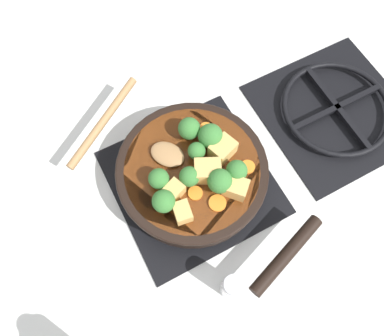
{
  "coord_description": "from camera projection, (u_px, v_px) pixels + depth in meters",
  "views": [
    {
      "loc": [
        0.24,
        -0.12,
        0.73
      ],
      "look_at": [
        0.0,
        0.0,
        0.08
      ],
      "focal_mm": 35.0,
      "sensor_mm": 36.0,
      "label": 1
    }
  ],
  "objects": [
    {
      "name": "rear_burner_grate",
      "position": [
        336.0,
        109.0,
        0.83
      ],
      "size": [
        0.31,
        0.31,
        0.03
      ],
      "color": "black",
      "rests_on": "ground_plane"
    },
    {
      "name": "broccoli_floret_small_inner",
      "position": [
        220.0,
        181.0,
        0.66
      ],
      "size": [
        0.05,
        0.05,
        0.05
      ],
      "color": "#709956",
      "rests_on": "skillet_pan"
    },
    {
      "name": "tofu_cube_east_chunk",
      "position": [
        222.0,
        149.0,
        0.7
      ],
      "size": [
        0.05,
        0.06,
        0.04
      ],
      "primitive_type": "cube",
      "rotation": [
        0.0,
        0.0,
        1.91
      ],
      "color": "tan",
      "rests_on": "skillet_pan"
    },
    {
      "name": "front_burner_grate",
      "position": [
        192.0,
        180.0,
        0.77
      ],
      "size": [
        0.31,
        0.31,
        0.03
      ],
      "color": "black",
      "rests_on": "ground_plane"
    },
    {
      "name": "broccoli_floret_mid_floret",
      "position": [
        237.0,
        171.0,
        0.67
      ],
      "size": [
        0.04,
        0.04,
        0.05
      ],
      "color": "#709956",
      "rests_on": "skillet_pan"
    },
    {
      "name": "tofu_cube_west_chunk",
      "position": [
        208.0,
        171.0,
        0.68
      ],
      "size": [
        0.06,
        0.06,
        0.04
      ],
      "primitive_type": "cube",
      "rotation": [
        0.0,
        0.0,
        1.12
      ],
      "color": "tan",
      "rests_on": "skillet_pan"
    },
    {
      "name": "wooden_spoon",
      "position": [
        131.0,
        136.0,
        0.72
      ],
      "size": [
        0.23,
        0.22,
        0.02
      ],
      "color": "#A87A4C",
      "rests_on": "skillet_pan"
    },
    {
      "name": "broccoli_floret_south_cluster",
      "position": [
        189.0,
        177.0,
        0.67
      ],
      "size": [
        0.04,
        0.04,
        0.04
      ],
      "color": "#709956",
      "rests_on": "skillet_pan"
    },
    {
      "name": "carrot_slice_under_broccoli",
      "position": [
        217.0,
        203.0,
        0.67
      ],
      "size": [
        0.03,
        0.03,
        0.01
      ],
      "primitive_type": "cylinder",
      "color": "orange",
      "rests_on": "skillet_pan"
    },
    {
      "name": "carrot_slice_edge_slice",
      "position": [
        248.0,
        167.0,
        0.7
      ],
      "size": [
        0.03,
        0.03,
        0.01
      ],
      "primitive_type": "cylinder",
      "color": "orange",
      "rests_on": "skillet_pan"
    },
    {
      "name": "carrot_slice_orange_thin",
      "position": [
        206.0,
        128.0,
        0.73
      ],
      "size": [
        0.03,
        0.03,
        0.01
      ],
      "primitive_type": "cylinder",
      "color": "orange",
      "rests_on": "skillet_pan"
    },
    {
      "name": "broccoli_floret_near_spoon",
      "position": [
        210.0,
        136.0,
        0.7
      ],
      "size": [
        0.05,
        0.05,
        0.05
      ],
      "color": "#709956",
      "rests_on": "skillet_pan"
    },
    {
      "name": "tofu_cube_center_large",
      "position": [
        236.0,
        188.0,
        0.67
      ],
      "size": [
        0.05,
        0.05,
        0.03
      ],
      "primitive_type": "cube",
      "rotation": [
        0.0,
        0.0,
        0.74
      ],
      "color": "tan",
      "rests_on": "skillet_pan"
    },
    {
      "name": "broccoli_floret_west_rim",
      "position": [
        164.0,
        201.0,
        0.65
      ],
      "size": [
        0.04,
        0.04,
        0.05
      ],
      "color": "#709956",
      "rests_on": "skillet_pan"
    },
    {
      "name": "ground_plane",
      "position": [
        192.0,
        182.0,
        0.78
      ],
      "size": [
        2.4,
        2.4,
        0.0
      ],
      "primitive_type": "plane",
      "color": "silver"
    },
    {
      "name": "tofu_cube_near_handle",
      "position": [
        174.0,
        191.0,
        0.67
      ],
      "size": [
        0.04,
        0.04,
        0.03
      ],
      "primitive_type": "cube",
      "rotation": [
        0.0,
        0.0,
        5.08
      ],
      "color": "tan",
      "rests_on": "skillet_pan"
    },
    {
      "name": "skillet_pan",
      "position": [
        193.0,
        173.0,
        0.72
      ],
      "size": [
        0.4,
        0.31,
        0.05
      ],
      "color": "black",
      "rests_on": "front_burner_grate"
    },
    {
      "name": "broccoli_floret_north_edge",
      "position": [
        159.0,
        180.0,
        0.67
      ],
      "size": [
        0.04,
        0.04,
        0.05
      ],
      "color": "#709956",
      "rests_on": "skillet_pan"
    },
    {
      "name": "tofu_cube_back_piece",
      "position": [
        182.0,
        212.0,
        0.66
      ],
      "size": [
        0.04,
        0.03,
        0.03
      ],
      "primitive_type": "cube",
      "rotation": [
        0.0,
        0.0,
        6.13
      ],
      "color": "tan",
      "rests_on": "skillet_pan"
    },
    {
      "name": "salt_shaker",
      "position": [
        231.0,
        287.0,
        0.66
      ],
      "size": [
        0.04,
        0.04,
        0.09
      ],
      "color": "white",
      "rests_on": "ground_plane"
    },
    {
      "name": "carrot_slice_near_center",
      "position": [
        195.0,
        193.0,
        0.68
      ],
      "size": [
        0.03,
        0.03,
        0.01
      ],
      "primitive_type": "cylinder",
      "color": "orange",
      "rests_on": "skillet_pan"
    },
    {
      "name": "broccoli_floret_east_rim",
      "position": [
        197.0,
        151.0,
        0.69
      ],
      "size": [
        0.03,
        0.03,
        0.04
      ],
      "color": "#709956",
      "rests_on": "skillet_pan"
    },
    {
      "name": "broccoli_floret_center_top",
      "position": [
        189.0,
        129.0,
        0.7
      ],
      "size": [
        0.04,
        0.04,
        0.05
      ],
      "color": "#709956",
      "rests_on": "skillet_pan"
    }
  ]
}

